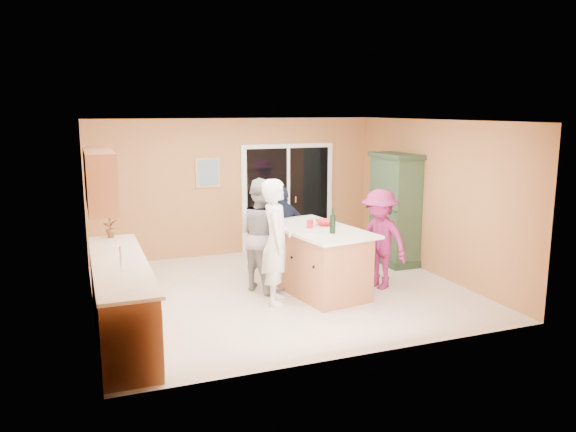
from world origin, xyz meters
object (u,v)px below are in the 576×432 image
object	(u,v)px
woman_white	(276,242)
woman_grey	(262,235)
woman_navy	(282,231)
woman_magenta	(379,239)
green_hutch	(395,210)
kitchen_island	(317,262)

from	to	relation	value
woman_white	woman_grey	xyz separation A→B (m)	(0.00, 0.66, -0.03)
woman_navy	woman_white	bearing A→B (deg)	56.94
woman_white	woman_magenta	distance (m)	1.75
green_hutch	woman_navy	xyz separation A→B (m)	(-2.17, -0.01, -0.21)
woman_magenta	woman_grey	bearing A→B (deg)	-131.80
woman_white	woman_navy	bearing A→B (deg)	-5.02
green_hutch	woman_grey	bearing A→B (deg)	-166.84
woman_white	woman_navy	size ratio (longest dim) A/B	1.19
woman_grey	woman_magenta	xyz separation A→B (m)	(1.74, -0.56, -0.09)
kitchen_island	woman_magenta	xyz separation A→B (m)	(0.99, -0.16, 0.31)
woman_grey	green_hutch	bearing A→B (deg)	-100.44
kitchen_island	woman_navy	world-z (taller)	woman_navy
woman_grey	woman_magenta	bearing A→B (deg)	-131.55
kitchen_island	woman_magenta	size ratio (longest dim) A/B	1.32
kitchen_island	woman_white	size ratio (longest dim) A/B	1.13
woman_white	woman_navy	world-z (taller)	woman_white
kitchen_island	woman_grey	distance (m)	0.94
woman_navy	woman_magenta	world-z (taller)	woman_magenta
kitchen_island	green_hutch	xyz separation A→B (m)	(1.99, 1.04, 0.50)
woman_white	woman_grey	bearing A→B (deg)	18.76
kitchen_island	woman_grey	size ratio (longest dim) A/B	1.17
kitchen_island	woman_magenta	distance (m)	1.05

